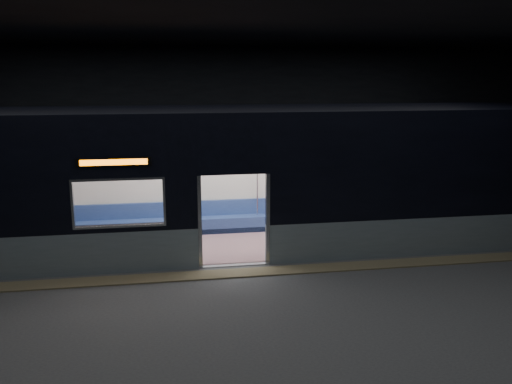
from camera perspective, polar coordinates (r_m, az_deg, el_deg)
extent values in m
cube|color=#47494C|center=(11.07, -1.58, -9.63)|extent=(24.00, 14.00, 0.01)
cube|color=black|center=(10.30, -1.75, 17.03)|extent=(24.00, 14.00, 0.04)
cube|color=black|center=(17.29, -4.88, 6.86)|extent=(24.00, 0.04, 5.00)
cube|color=black|center=(3.85, 13.23, -13.16)|extent=(24.00, 0.04, 5.00)
cube|color=#8C7F59|center=(11.57, -1.96, -8.53)|extent=(22.80, 0.50, 0.03)
cube|color=#85949F|center=(13.37, 18.84, -4.34)|extent=(8.30, 0.12, 0.90)
cube|color=black|center=(13.02, 19.32, 2.42)|extent=(8.30, 0.12, 2.30)
cube|color=black|center=(11.42, -2.40, 4.72)|extent=(1.40, 0.12, 1.15)
cube|color=#B7BABC|center=(11.67, -5.94, -3.19)|extent=(0.08, 0.14, 2.05)
cube|color=#B7BABC|center=(11.85, 1.23, -2.89)|extent=(0.08, 0.14, 2.05)
cube|color=black|center=(11.33, -14.74, 3.07)|extent=(1.50, 0.04, 0.18)
cube|color=orange|center=(11.33, -14.74, 3.06)|extent=(1.34, 0.03, 0.12)
cube|color=silver|center=(14.41, -3.80, 2.17)|extent=(18.00, 0.12, 3.20)
cube|color=black|center=(12.78, -3.25, 8.45)|extent=(18.00, 3.00, 0.15)
cube|color=gray|center=(13.40, -3.08, -5.57)|extent=(17.76, 2.76, 0.04)
cube|color=silver|center=(12.87, -3.20, 4.34)|extent=(17.76, 2.76, 0.10)
cube|color=navy|center=(14.40, -3.60, -3.37)|extent=(11.00, 0.48, 0.41)
cube|color=navy|center=(14.48, -3.70, -1.62)|extent=(11.00, 0.10, 0.40)
cube|color=#6E505A|center=(12.36, -17.97, -6.64)|extent=(4.40, 0.48, 0.41)
cube|color=#6E505A|center=(13.09, 12.04, -5.23)|extent=(4.40, 0.48, 0.41)
cylinder|color=silver|center=(11.92, -7.06, -2.16)|extent=(0.04, 0.04, 2.26)
cylinder|color=silver|center=(14.12, -7.49, 0.11)|extent=(0.04, 0.04, 2.26)
cylinder|color=silver|center=(12.15, 1.93, -1.80)|extent=(0.04, 0.04, 2.26)
cylinder|color=silver|center=(14.31, 0.14, 0.38)|extent=(0.04, 0.04, 2.26)
cylinder|color=silver|center=(13.99, -3.67, 3.33)|extent=(11.00, 0.03, 0.03)
cube|color=black|center=(14.36, 3.16, -2.20)|extent=(0.18, 0.51, 0.17)
cube|color=black|center=(14.41, 4.04, -2.16)|extent=(0.18, 0.51, 0.17)
cylinder|color=black|center=(14.21, 3.35, -3.53)|extent=(0.12, 0.12, 0.43)
cylinder|color=black|center=(14.26, 4.24, -3.49)|extent=(0.12, 0.12, 0.43)
cube|color=pink|center=(14.57, 3.42, -1.90)|extent=(0.43, 0.24, 0.22)
cylinder|color=pink|center=(14.52, 3.41, -0.43)|extent=(0.46, 0.46, 0.56)
sphere|color=tan|center=(14.41, 3.45, 1.10)|extent=(0.23, 0.23, 0.23)
sphere|color=black|center=(14.45, 3.41, 1.30)|extent=(0.24, 0.24, 0.24)
cube|color=black|center=(14.27, 3.73, -1.65)|extent=(0.30, 0.26, 0.14)
cube|color=white|center=(15.64, 14.72, 2.10)|extent=(0.97, 0.03, 0.63)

